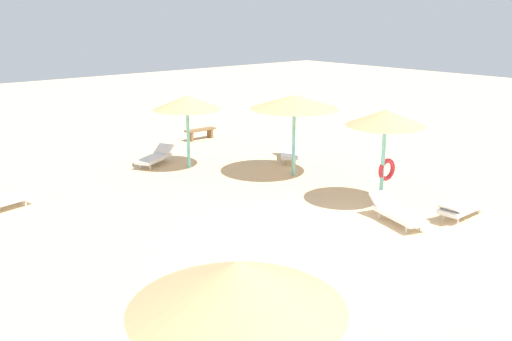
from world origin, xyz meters
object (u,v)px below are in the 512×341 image
parasol_1 (237,286)px  parasol_4 (187,103)px  lounger_0 (396,212)px  bench_0 (200,132)px  lounger_5 (460,208)px  parasol_3 (294,102)px  lounger_4 (155,157)px  parasol_0 (386,120)px  lounger_3 (289,151)px  lounger_6 (229,339)px

parasol_1 → parasol_4: (7.68, 12.43, 0.04)m
lounger_0 → bench_0: lounger_0 is taller
lounger_5 → bench_0: lounger_5 is taller
parasol_4 → parasol_3: bearing=-55.7°
parasol_4 → lounger_4: parasol_4 is taller
parasol_1 → parasol_4: parasol_1 is taller
parasol_1 → lounger_4: (6.93, 13.62, -2.11)m
parasol_0 → parasol_4: 7.66m
parasol_4 → lounger_0: parasol_4 is taller
lounger_3 → lounger_5: size_ratio=0.94×
parasol_3 → parasol_4: size_ratio=1.14×
parasol_0 → lounger_4: (-2.72, 8.60, -2.32)m
parasol_1 → lounger_5: parasol_1 is taller
parasol_1 → parasol_0: bearing=27.5°
lounger_0 → lounger_4: (-1.78, 9.84, -0.00)m
parasol_0 → lounger_6: (-8.38, -3.21, -2.32)m
parasol_4 → lounger_0: bearing=-83.2°
parasol_0 → parasol_1: 10.88m
parasol_0 → lounger_0: parasol_0 is taller
lounger_0 → bench_0: (2.17, 12.42, 0.03)m
parasol_3 → lounger_4: parasol_3 is taller
lounger_3 → bench_0: lounger_3 is taller
parasol_0 → parasol_4: size_ratio=1.07×
parasol_0 → lounger_0: (-0.94, -1.24, -2.31)m
parasol_3 → lounger_0: (-1.22, -5.34, -2.33)m
bench_0 → parasol_1: bearing=-123.9°
lounger_0 → lounger_6: 7.70m
parasol_0 → lounger_3: size_ratio=1.62×
lounger_0 → lounger_3: bearing=69.3°
parasol_3 → lounger_3: size_ratio=1.73×
parasol_4 → lounger_5: bearing=-74.1°
parasol_0 → parasol_1: size_ratio=1.05×
lounger_5 → lounger_0: bearing=150.8°
lounger_6 → parasol_3: bearing=40.2°
parasol_1 → parasol_3: bearing=42.6°
lounger_0 → lounger_3: 7.56m
lounger_4 → lounger_5: 11.33m
parasol_4 → lounger_4: size_ratio=1.37×
lounger_4 → parasol_0: bearing=-72.5°
parasol_0 → lounger_4: 9.31m
lounger_3 → lounger_5: lounger_3 is taller
lounger_3 → lounger_4: size_ratio=0.91×
lounger_5 → lounger_6: lounger_5 is taller
lounger_4 → lounger_6: size_ratio=1.04×
parasol_3 → lounger_6: bearing=-139.8°
parasol_1 → parasol_4: bearing=58.3°
lounger_4 → lounger_5: bearing=-72.2°
parasol_0 → bench_0: parasol_0 is taller
lounger_6 → bench_0: (9.61, 14.39, 0.04)m
parasol_1 → parasol_4: size_ratio=1.02×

